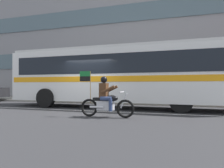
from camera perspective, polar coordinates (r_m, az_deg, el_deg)
ground_plane at (r=11.53m, az=-6.13°, el=-6.38°), size 60.00×60.00×0.00m
sidewalk_curb at (r=16.27m, az=1.48°, el=-4.32°), size 28.00×3.80×0.15m
lane_center_stripe at (r=10.99m, az=-7.45°, el=-6.66°), size 26.60×0.14×0.01m
office_building_facade at (r=18.80m, az=3.59°, el=11.27°), size 28.00×0.89×9.95m
transit_bus at (r=12.16m, az=1.44°, el=2.83°), size 12.09×2.93×3.22m
motorcycle_with_rider at (r=8.64m, az=-1.48°, el=-4.00°), size 2.20×0.64×1.78m
fire_hydrant at (r=16.13m, az=-8.50°, el=-2.77°), size 0.22×0.30×0.75m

